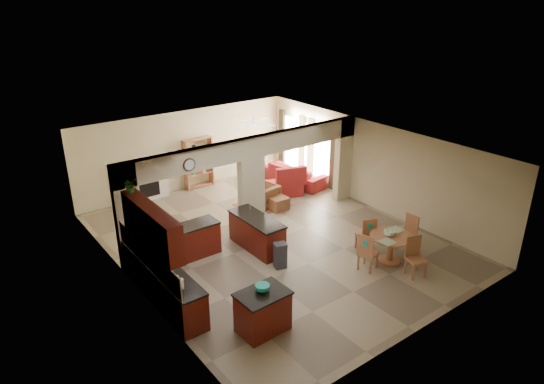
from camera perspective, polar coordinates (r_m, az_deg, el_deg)
floor at (r=13.84m, az=0.00°, el=-5.67°), size 10.00×10.00×0.00m
ceiling at (r=12.75m, az=0.00°, el=5.48°), size 10.00×10.00×0.00m
wall_back at (r=17.25m, az=-10.05°, el=4.88°), size 8.00×0.00×8.00m
wall_front at (r=10.13m, az=17.45°, el=-9.19°), size 8.00×0.00×8.00m
wall_left at (r=11.51m, az=-16.20°, el=-4.98°), size 0.00×10.00×10.00m
wall_right at (r=15.79m, az=11.71°, el=3.08°), size 0.00×10.00×10.00m
partition_left_pier at (r=12.46m, az=-16.63°, el=-2.86°), size 0.60×0.25×2.80m
partition_center_pier at (r=14.10m, az=-2.44°, el=-0.18°), size 0.80×0.25×2.20m
partition_right_pier at (r=16.22m, az=8.39°, el=3.85°), size 0.60×0.25×2.80m
partition_header at (r=13.61m, az=-2.54°, el=5.26°), size 8.00×0.25×0.60m
kitchen_counter at (r=11.99m, az=-11.97°, el=-8.48°), size 2.52×3.29×1.48m
upper_cabinets at (r=10.66m, az=-14.02°, el=-3.90°), size 0.35×2.40×0.90m
peninsula at (r=13.23m, az=-1.79°, el=-4.85°), size 0.70×1.85×0.91m
wall_clock at (r=12.54m, az=-9.70°, el=3.17°), size 0.34×0.03×0.34m
rug at (r=15.99m, az=-1.07°, el=-1.57°), size 1.60×1.30×0.01m
fireplace at (r=16.75m, az=-14.45°, el=1.10°), size 1.60×0.35×1.20m
shelving_unit at (r=17.40m, az=-8.64°, el=3.40°), size 1.00×0.32×1.80m
window_a at (r=17.35m, az=5.97°, el=4.52°), size 0.02×0.90×1.90m
window_b at (r=18.57m, az=2.42°, el=5.85°), size 0.02×0.90×1.90m
glazed_door at (r=17.99m, az=4.12°, el=4.75°), size 0.02×0.70×2.10m
drape_a_left at (r=16.91m, az=7.24°, el=3.98°), size 0.10×0.28×2.30m
drape_a_right at (r=17.74m, az=4.56°, el=4.99°), size 0.10×0.28×2.30m
drape_b_left at (r=18.10m, az=3.52°, el=5.38°), size 0.10×0.28×2.30m
drape_b_right at (r=18.99m, az=1.17°, el=6.25°), size 0.10×0.28×2.30m
ceiling_fan at (r=16.00m, az=-2.17°, el=8.15°), size 1.00×1.00×0.10m
kitchen_island at (r=10.26m, az=-1.09°, el=-13.87°), size 1.08×0.79×0.91m
teal_bowl at (r=10.02m, az=-1.14°, el=-11.22°), size 0.30×0.30×0.14m
trash_can at (r=12.41m, az=0.97°, el=-7.58°), size 0.36×0.33×0.63m
dining_table at (r=12.93m, az=13.82°, el=-6.01°), size 1.12×1.12×0.76m
fruit_bowl at (r=12.77m, az=13.65°, el=-4.68°), size 0.29×0.29×0.15m
sofa at (r=17.72m, az=2.70°, el=2.11°), size 2.55×1.36×0.71m
chaise at (r=16.81m, az=1.50°, el=0.46°), size 1.29×1.16×0.43m
armchair at (r=15.87m, az=-0.83°, el=-0.37°), size 0.87×0.89×0.71m
ottoman at (r=15.64m, az=0.70°, el=-1.32°), size 0.58×0.58×0.42m
plant at (r=11.27m, az=-16.34°, el=0.81°), size 0.37×0.34×0.35m
chair_north at (r=13.24m, az=11.11°, el=-4.80°), size 0.53×0.53×1.02m
chair_east at (r=13.59m, az=15.77°, el=-4.51°), size 0.43×0.42×1.02m
chair_south at (r=12.52m, az=16.45°, el=-7.06°), size 0.53×0.53×1.02m
chair_west at (r=12.38m, az=11.10°, el=-6.85°), size 0.52×0.52×1.02m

